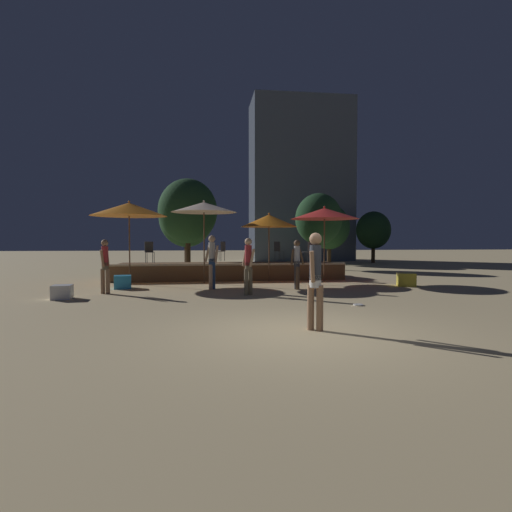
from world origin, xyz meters
TOP-DOWN VIEW (x-y plane):
  - ground_plane at (0.00, 0.00)m, footprint 120.00×120.00m
  - wooden_deck at (-0.78, 10.70)m, footprint 9.76×2.81m
  - patio_umbrella_0 at (0.76, 9.07)m, footprint 2.32×2.32m
  - patio_umbrella_1 at (-4.75, 8.90)m, footprint 2.90×2.90m
  - patio_umbrella_2 at (3.00, 8.76)m, footprint 2.77×2.77m
  - patio_umbrella_3 at (-1.87, 8.79)m, footprint 2.57×2.57m
  - cube_seat_0 at (5.56, 6.84)m, footprint 0.81×0.81m
  - cube_seat_1 at (-4.71, 7.38)m, footprint 0.67×0.67m
  - cube_seat_2 at (-5.92, 4.98)m, footprint 0.57×0.57m
  - person_0 at (1.32, 6.38)m, footprint 0.51×0.30m
  - person_1 at (-4.97, 6.00)m, footprint 0.29×0.53m
  - person_2 at (0.24, 0.18)m, footprint 0.37×0.49m
  - person_3 at (-1.60, 6.70)m, footprint 0.52×0.36m
  - person_4 at (-0.51, 5.11)m, footprint 0.39×0.51m
  - bistro_chair_0 at (1.58, 11.43)m, footprint 0.48×0.48m
  - bistro_chair_1 at (2.64, 9.84)m, footprint 0.48×0.48m
  - bistro_chair_2 at (-4.21, 10.47)m, footprint 0.44×0.44m
  - bistro_chair_3 at (-1.08, 11.37)m, footprint 0.48×0.48m
  - frisbee_disc at (2.13, 2.83)m, footprint 0.26×0.26m
  - background_tree_0 at (6.58, 19.43)m, footprint 2.77×2.77m
  - background_tree_1 at (10.69, 21.57)m, footprint 2.54×2.54m
  - background_tree_2 at (-2.80, 15.50)m, footprint 3.27×3.27m
  - background_tree_3 at (4.71, 15.52)m, footprint 2.71×2.71m
  - background_tree_4 at (-2.93, 16.78)m, footprint 3.21×3.21m
  - distant_building at (6.13, 26.13)m, footprint 8.27×4.37m

SIDE VIEW (x-z plane):
  - ground_plane at x=0.00m, z-range 0.00..0.00m
  - frisbee_disc at x=2.13m, z-range 0.00..0.03m
  - cube_seat_2 at x=-5.92m, z-range 0.00..0.40m
  - cube_seat_1 at x=-4.71m, z-range 0.00..0.46m
  - cube_seat_0 at x=5.56m, z-range 0.00..0.48m
  - wooden_deck at x=-0.78m, z-range -0.04..0.70m
  - person_0 at x=1.32m, z-range 0.07..1.78m
  - person_1 at x=-4.97m, z-range 0.07..1.80m
  - person_4 at x=-0.51m, z-range 0.09..1.85m
  - person_2 at x=0.24m, z-range 0.10..1.94m
  - person_3 at x=-1.60m, z-range 0.11..1.97m
  - bistro_chair_0 at x=1.58m, z-range 0.83..1.73m
  - bistro_chair_1 at x=2.64m, z-range 0.83..1.73m
  - bistro_chair_2 at x=-4.21m, z-range 0.83..1.73m
  - bistro_chair_3 at x=-1.08m, z-range 0.83..1.73m
  - background_tree_1 at x=10.69m, z-range 0.52..4.39m
  - patio_umbrella_0 at x=0.76m, z-range 1.08..3.90m
  - background_tree_0 at x=6.58m, z-range 0.53..4.65m
  - patio_umbrella_2 at x=3.00m, z-range 1.24..4.33m
  - patio_umbrella_1 at x=-4.75m, z-range 1.27..4.50m
  - background_tree_3 at x=4.71m, z-range 0.71..5.13m
  - patio_umbrella_3 at x=-1.87m, z-range 1.35..4.63m
  - background_tree_4 at x=-2.93m, z-range 0.64..5.48m
  - background_tree_2 at x=-2.80m, z-range 0.75..5.87m
  - distant_building at x=6.13m, z-range 0.00..13.35m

